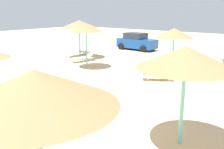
% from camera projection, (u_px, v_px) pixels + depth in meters
% --- Properties ---
extents(ground_plane, '(80.00, 80.00, 0.00)m').
position_uv_depth(ground_plane, '(61.00, 123.00, 9.28)').
color(ground_plane, beige).
extents(parasol_0, '(3.14, 3.14, 3.12)m').
position_uv_depth(parasol_0, '(79.00, 24.00, 21.24)').
color(parasol_0, '#6BC6BC').
rests_on(parasol_0, ground).
extents(parasol_1, '(2.31, 2.31, 2.91)m').
position_uv_depth(parasol_1, '(174.00, 33.00, 15.32)').
color(parasol_1, '#6BC6BC').
rests_on(parasol_1, ground).
extents(parasol_2, '(2.35, 2.35, 2.99)m').
position_uv_depth(parasol_2, '(86.00, 28.00, 17.57)').
color(parasol_2, '#6BC6BC').
rests_on(parasol_2, ground).
extents(parasol_4, '(2.81, 2.81, 2.99)m').
position_uv_depth(parasol_4, '(186.00, 58.00, 7.21)').
color(parasol_4, '#6BC6BC').
rests_on(parasol_4, ground).
extents(parasol_8, '(2.69, 2.69, 3.08)m').
position_uv_depth(parasol_8, '(35.00, 89.00, 4.00)').
color(parasol_8, '#6BC6BC').
rests_on(parasol_8, ground).
extents(lounger_0, '(1.30, 1.99, 0.71)m').
position_uv_depth(lounger_0, '(86.00, 50.00, 23.92)').
color(lounger_0, white).
rests_on(lounger_0, ground).
extents(lounger_1, '(1.90, 1.57, 0.79)m').
position_uv_depth(lounger_1, '(155.00, 75.00, 14.80)').
color(lounger_1, white).
rests_on(lounger_1, ground).
extents(lounger_2, '(1.10, 1.98, 0.74)m').
position_uv_depth(lounger_2, '(83.00, 57.00, 20.18)').
color(lounger_2, white).
rests_on(lounger_2, ground).
extents(bench_0, '(1.51, 0.44, 0.49)m').
position_uv_depth(bench_0, '(194.00, 58.00, 19.75)').
color(bench_0, brown).
rests_on(bench_0, ground).
extents(parked_car, '(4.08, 2.14, 1.72)m').
position_uv_depth(parked_car, '(137.00, 42.00, 25.96)').
color(parked_car, '#194C9E').
rests_on(parked_car, ground).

